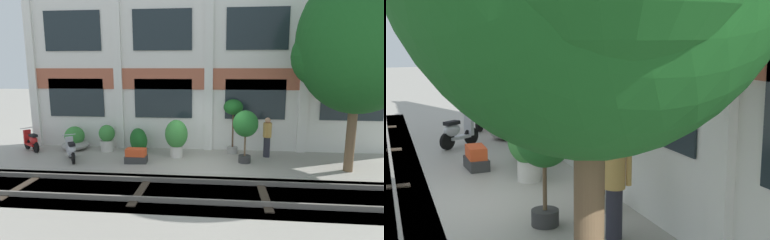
# 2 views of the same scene
# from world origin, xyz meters

# --- Properties ---
(ground_plane) EXTENTS (80.00, 80.00, 0.00)m
(ground_plane) POSITION_xyz_m (0.00, 0.00, 0.00)
(ground_plane) COLOR #9E998E
(potted_plant_square_trough) EXTENTS (0.85, 0.50, 0.55)m
(potted_plant_square_trough) POSITION_xyz_m (-2.64, 0.35, 0.26)
(potted_plant_square_trough) COLOR #333333
(potted_plant_square_trough) RESTS_ON ground
(potted_plant_low_pan) EXTENTS (0.95, 0.95, 2.00)m
(potted_plant_low_pan) POSITION_xyz_m (1.47, 0.77, 1.42)
(potted_plant_low_pan) COLOR #333333
(potted_plant_low_pan) RESTS_ON ground
(potted_plant_glazed_jar) EXTENTS (0.68, 0.68, 1.14)m
(potted_plant_glazed_jar) POSITION_xyz_m (-4.36, 1.86, 0.61)
(potted_plant_glazed_jar) COLOR beige
(potted_plant_glazed_jar) RESTS_ON ground
(potted_plant_wide_bowl) EXTENTS (1.15, 1.15, 1.04)m
(potted_plant_wide_bowl) POSITION_xyz_m (-5.85, 1.91, 0.42)
(potted_plant_wide_bowl) COLOR gray
(potted_plant_wide_bowl) RESTS_ON ground
(potted_plant_fluted_column) EXTENTS (0.91, 0.91, 1.52)m
(potted_plant_fluted_column) POSITION_xyz_m (-1.22, 1.23, 0.87)
(potted_plant_fluted_column) COLOR beige
(potted_plant_fluted_column) RESTS_ON ground
(potted_plant_tall_urn) EXTENTS (0.80, 0.80, 2.29)m
(potted_plant_tall_urn) POSITION_xyz_m (1.05, 2.01, 1.75)
(potted_plant_tall_urn) COLOR gray
(potted_plant_tall_urn) RESTS_ON ground
(scooter_near_curb) EXTENTS (0.87, 1.18, 0.98)m
(scooter_near_curb) POSITION_xyz_m (-5.18, 0.28, 0.44)
(scooter_near_curb) COLOR black
(scooter_near_curb) RESTS_ON ground
(scooter_second_parked) EXTENTS (1.18, 0.87, 0.98)m
(scooter_second_parked) POSITION_xyz_m (-7.60, 1.50, 0.44)
(scooter_second_parked) COLOR black
(scooter_second_parked) RESTS_ON ground
(resident_by_doorway) EXTENTS (0.34, 0.46, 1.62)m
(resident_by_doorway) POSITION_xyz_m (2.41, 1.60, 0.87)
(resident_by_doorway) COLOR #282833
(resident_by_doorway) RESTS_ON ground
(topiary_hedge) EXTENTS (1.24, 1.54, 1.03)m
(topiary_hedge) POSITION_xyz_m (-2.95, 1.82, 0.51)
(topiary_hedge) COLOR #19561E
(topiary_hedge) RESTS_ON ground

